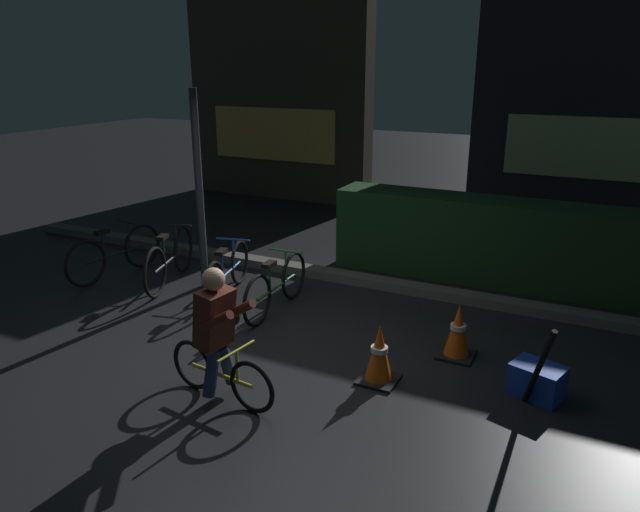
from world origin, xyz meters
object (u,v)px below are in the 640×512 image
at_px(traffic_cone_near, 379,354).
at_px(blue_crate, 537,380).
at_px(parked_bike_center_left, 227,272).
at_px(cyclist, 219,334).
at_px(parked_bike_leftmost, 115,253).
at_px(parked_bike_left_mid, 170,259).
at_px(parked_bike_center_right, 276,286).
at_px(street_post, 199,192).
at_px(traffic_cone_far, 458,332).
at_px(closed_umbrella, 539,367).

bearing_deg(traffic_cone_near, blue_crate, 16.28).
distance_m(parked_bike_center_left, traffic_cone_near, 2.77).
bearing_deg(cyclist, parked_bike_leftmost, 155.97).
bearing_deg(parked_bike_center_left, parked_bike_left_mid, 75.66).
height_order(parked_bike_center_right, blue_crate, parked_bike_center_right).
bearing_deg(traffic_cone_near, street_post, 156.50).
bearing_deg(parked_bike_center_right, parked_bike_center_left, 77.37).
bearing_deg(parked_bike_center_right, traffic_cone_near, -122.36).
relative_size(parked_bike_leftmost, traffic_cone_near, 2.73).
bearing_deg(street_post, cyclist, -50.12).
relative_size(parked_bike_center_right, cyclist, 1.22).
relative_size(traffic_cone_near, traffic_cone_far, 1.01).
relative_size(parked_bike_leftmost, blue_crate, 3.63).
xyz_separation_m(traffic_cone_near, cyclist, (-1.16, -0.89, 0.35)).
relative_size(traffic_cone_near, blue_crate, 1.33).
relative_size(parked_bike_center_right, traffic_cone_near, 2.60).
xyz_separation_m(parked_bike_left_mid, parked_bike_center_right, (1.76, -0.17, -0.03)).
height_order(traffic_cone_far, closed_umbrella, closed_umbrella).
relative_size(parked_bike_center_right, blue_crate, 3.46).
bearing_deg(cyclist, street_post, 137.35).
relative_size(traffic_cone_far, blue_crate, 1.31).
relative_size(parked_bike_leftmost, cyclist, 1.28).
distance_m(traffic_cone_near, traffic_cone_far, 0.98).
bearing_deg(cyclist, traffic_cone_far, 52.54).
bearing_deg(parked_bike_center_left, closed_umbrella, -118.11).
relative_size(parked_bike_left_mid, blue_crate, 3.61).
bearing_deg(cyclist, closed_umbrella, 29.64).
xyz_separation_m(parked_bike_center_right, traffic_cone_near, (1.70, -1.00, -0.04)).
distance_m(parked_bike_center_right, traffic_cone_near, 1.97).
bearing_deg(parked_bike_center_right, traffic_cone_far, -96.54).
relative_size(street_post, parked_bike_center_left, 1.76).
distance_m(parked_bike_leftmost, parked_bike_center_right, 2.64).
height_order(parked_bike_leftmost, parked_bike_left_mid, parked_bike_left_mid).
bearing_deg(street_post, closed_umbrella, -14.72).
bearing_deg(traffic_cone_near, parked_bike_leftmost, 166.28).
height_order(street_post, parked_bike_left_mid, street_post).
bearing_deg(street_post, traffic_cone_far, -7.78).
bearing_deg(blue_crate, traffic_cone_far, 153.28).
bearing_deg(closed_umbrella, parked_bike_center_right, -146.84).
relative_size(street_post, traffic_cone_far, 4.48).
xyz_separation_m(parked_bike_center_right, cyclist, (0.54, -1.89, 0.31)).
xyz_separation_m(parked_bike_center_left, traffic_cone_far, (3.06, -0.34, -0.04)).
distance_m(parked_bike_center_right, blue_crate, 3.13).
height_order(parked_bike_leftmost, cyclist, cyclist).
bearing_deg(closed_umbrella, parked_bike_center_left, -145.89).
bearing_deg(parked_bike_center_right, parked_bike_left_mid, 82.73).
relative_size(parked_bike_left_mid, closed_umbrella, 1.87).
bearing_deg(parked_bike_left_mid, blue_crate, -117.12).
height_order(street_post, closed_umbrella, street_post).
xyz_separation_m(parked_bike_center_right, blue_crate, (3.07, -0.60, -0.17)).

